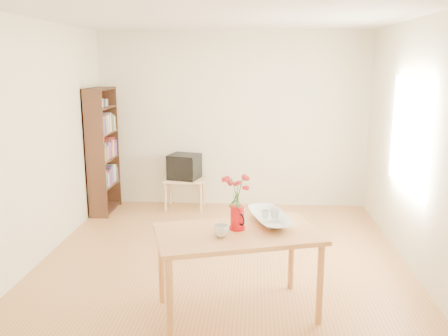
# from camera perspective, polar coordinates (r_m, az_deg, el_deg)

# --- Properties ---
(room) EXTENTS (4.50, 4.50, 4.50)m
(room) POSITION_cam_1_polar(r_m,az_deg,el_deg) (4.90, 0.11, 2.69)
(room) COLOR #AD713D
(room) RESTS_ON ground
(table) EXTENTS (1.53, 1.13, 0.75)m
(table) POSITION_cam_1_polar(r_m,az_deg,el_deg) (4.06, 1.63, -8.77)
(table) COLOR #C37C42
(table) RESTS_ON ground
(tv_stand) EXTENTS (0.60, 0.45, 0.46)m
(tv_stand) POSITION_cam_1_polar(r_m,az_deg,el_deg) (7.08, -4.75, -1.84)
(tv_stand) COLOR #D9AF7A
(tv_stand) RESTS_ON ground
(bookshelf) EXTENTS (0.28, 0.70, 1.80)m
(bookshelf) POSITION_cam_1_polar(r_m,az_deg,el_deg) (7.04, -14.37, 1.50)
(bookshelf) COLOR #321A10
(bookshelf) RESTS_ON ground
(pitcher) EXTENTS (0.14, 0.20, 0.21)m
(pitcher) POSITION_cam_1_polar(r_m,az_deg,el_deg) (4.05, 1.61, -6.12)
(pitcher) COLOR red
(pitcher) RESTS_ON table
(flowers) EXTENTS (0.23, 0.23, 0.33)m
(flowers) POSITION_cam_1_polar(r_m,az_deg,el_deg) (3.97, 1.62, -2.49)
(flowers) COLOR red
(flowers) RESTS_ON pitcher
(mug) EXTENTS (0.18, 0.18, 0.10)m
(mug) POSITION_cam_1_polar(r_m,az_deg,el_deg) (3.90, -0.34, -7.57)
(mug) COLOR white
(mug) RESTS_ON table
(bowl) EXTENTS (0.56, 0.56, 0.43)m
(bowl) POSITION_cam_1_polar(r_m,az_deg,el_deg) (4.21, 5.55, -3.74)
(bowl) COLOR white
(bowl) RESTS_ON table
(teacup_a) EXTENTS (0.09, 0.09, 0.06)m
(teacup_a) POSITION_cam_1_polar(r_m,az_deg,el_deg) (4.23, 5.00, -4.31)
(teacup_a) COLOR white
(teacup_a) RESTS_ON bowl
(teacup_b) EXTENTS (0.09, 0.09, 0.07)m
(teacup_b) POSITION_cam_1_polar(r_m,az_deg,el_deg) (4.25, 6.14, -4.17)
(teacup_b) COLOR white
(teacup_b) RESTS_ON bowl
(television) EXTENTS (0.50, 0.48, 0.36)m
(television) POSITION_cam_1_polar(r_m,az_deg,el_deg) (7.03, -4.78, 0.23)
(television) COLOR black
(television) RESTS_ON tv_stand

